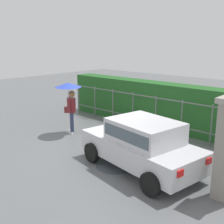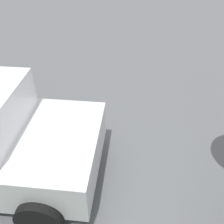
# 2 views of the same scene
# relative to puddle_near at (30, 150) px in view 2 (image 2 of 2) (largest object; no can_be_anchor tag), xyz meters

# --- Properties ---
(ground_plane) EXTENTS (40.00, 40.00, 0.00)m
(ground_plane) POSITION_rel_puddle_near_xyz_m (-0.89, 0.97, -0.00)
(ground_plane) COLOR slate
(puddle_near) EXTENTS (1.12, 1.12, 0.00)m
(puddle_near) POSITION_rel_puddle_near_xyz_m (0.00, 0.00, 0.00)
(puddle_near) COLOR #4C545B
(puddle_near) RESTS_ON ground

